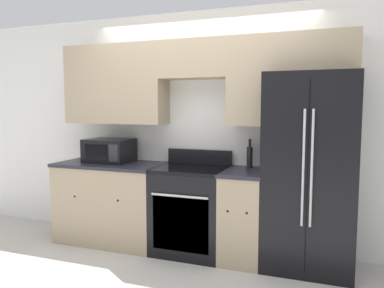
{
  "coord_description": "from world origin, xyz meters",
  "views": [
    {
      "loc": [
        1.33,
        -3.35,
        1.55
      ],
      "look_at": [
        -0.0,
        0.31,
        1.16
      ],
      "focal_mm": 35.0,
      "sensor_mm": 36.0,
      "label": 1
    }
  ],
  "objects_px": {
    "refrigerator": "(309,172)",
    "bottle": "(250,156)",
    "microwave": "(109,150)",
    "oven_range": "(191,209)"
  },
  "relations": [
    {
      "from": "refrigerator",
      "to": "bottle",
      "type": "height_order",
      "value": "refrigerator"
    },
    {
      "from": "microwave",
      "to": "bottle",
      "type": "distance_m",
      "value": 1.62
    },
    {
      "from": "oven_range",
      "to": "bottle",
      "type": "xyz_separation_m",
      "value": [
        0.58,
        0.21,
        0.57
      ]
    },
    {
      "from": "oven_range",
      "to": "microwave",
      "type": "bearing_deg",
      "value": 176.93
    },
    {
      "from": "oven_range",
      "to": "refrigerator",
      "type": "xyz_separation_m",
      "value": [
        1.19,
        0.05,
        0.47
      ]
    },
    {
      "from": "oven_range",
      "to": "refrigerator",
      "type": "relative_size",
      "value": 0.58
    },
    {
      "from": "bottle",
      "to": "oven_range",
      "type": "bearing_deg",
      "value": -160.54
    },
    {
      "from": "oven_range",
      "to": "microwave",
      "type": "height_order",
      "value": "microwave"
    },
    {
      "from": "refrigerator",
      "to": "bottle",
      "type": "bearing_deg",
      "value": 165.21
    },
    {
      "from": "oven_range",
      "to": "microwave",
      "type": "distance_m",
      "value": 1.18
    }
  ]
}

